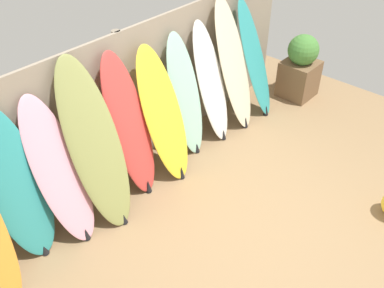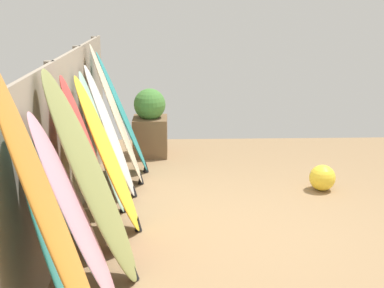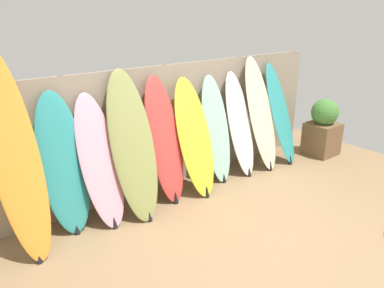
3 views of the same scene
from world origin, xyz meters
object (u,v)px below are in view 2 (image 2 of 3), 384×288
(surfboard_yellow_5, at_px, (109,157))
(surfboard_cream_8, at_px, (117,117))
(surfboard_red_4, at_px, (93,168))
(surfboard_pink_2, at_px, (76,216))
(surfboard_seafoam_6, at_px, (103,145))
(surfboard_teal_1, at_px, (52,235))
(surfboard_olive_3, at_px, (92,181))
(surfboard_white_7, at_px, (111,134))
(planter_box, at_px, (150,124))
(surfboard_teal_9, at_px, (123,115))
(surfboard_orange_0, at_px, (56,231))
(beach_ball, at_px, (322,178))

(surfboard_yellow_5, height_order, surfboard_cream_8, surfboard_cream_8)
(surfboard_red_4, bearing_deg, surfboard_pink_2, -179.42)
(surfboard_cream_8, bearing_deg, surfboard_seafoam_6, 175.71)
(surfboard_teal_1, relative_size, surfboard_olive_3, 0.91)
(surfboard_olive_3, relative_size, surfboard_white_7, 1.14)
(surfboard_teal_1, bearing_deg, surfboard_white_7, -1.47)
(surfboard_olive_3, height_order, planter_box, surfboard_olive_3)
(planter_box, bearing_deg, surfboard_red_4, 173.29)
(surfboard_seafoam_6, bearing_deg, surfboard_yellow_5, -166.37)
(surfboard_red_4, bearing_deg, surfboard_white_7, 0.11)
(surfboard_red_4, xyz_separation_m, surfboard_teal_9, (2.36, -0.06, -0.03))
(surfboard_orange_0, height_order, surfboard_pink_2, surfboard_orange_0)
(surfboard_yellow_5, xyz_separation_m, surfboard_cream_8, (1.43, 0.06, 0.08))
(surfboard_seafoam_6, height_order, surfboard_cream_8, surfboard_cream_8)
(surfboard_yellow_5, bearing_deg, surfboard_teal_9, 0.96)
(surfboard_red_4, bearing_deg, planter_box, -6.71)
(surfboard_red_4, distance_m, surfboard_cream_8, 1.89)
(surfboard_teal_1, distance_m, planter_box, 4.59)
(surfboard_cream_8, bearing_deg, surfboard_olive_3, -179.01)
(surfboard_pink_2, xyz_separation_m, surfboard_red_4, (0.95, 0.01, 0.06))
(surfboard_olive_3, distance_m, planter_box, 3.76)
(surfboard_teal_1, bearing_deg, planter_box, -5.65)
(beach_ball, bearing_deg, surfboard_seafoam_6, 103.34)
(surfboard_cream_8, relative_size, planter_box, 1.77)
(surfboard_cream_8, height_order, beach_ball, surfboard_cream_8)
(surfboard_teal_9, bearing_deg, surfboard_cream_8, 176.86)
(surfboard_teal_1, height_order, surfboard_seafoam_6, surfboard_teal_1)
(surfboard_cream_8, bearing_deg, surfboard_white_7, 175.43)
(surfboard_teal_1, xyz_separation_m, surfboard_seafoam_6, (2.33, -0.04, -0.04))
(surfboard_olive_3, xyz_separation_m, beach_ball, (2.13, -2.52, -0.75))
(surfboard_red_4, bearing_deg, surfboard_cream_8, -0.99)
(surfboard_yellow_5, distance_m, surfboard_teal_9, 1.91)
(surfboard_orange_0, xyz_separation_m, surfboard_seafoam_6, (2.86, 0.11, -0.31))
(surfboard_teal_1, bearing_deg, surfboard_seafoam_6, -0.96)
(surfboard_pink_2, xyz_separation_m, surfboard_white_7, (2.39, 0.01, 0.01))
(surfboard_white_7, bearing_deg, surfboard_orange_0, -178.62)
(surfboard_yellow_5, bearing_deg, surfboard_pink_2, 176.69)
(surfboard_orange_0, bearing_deg, surfboard_pink_2, 4.14)
(surfboard_orange_0, relative_size, planter_box, 2.15)
(beach_ball, bearing_deg, surfboard_pink_2, 134.54)
(surfboard_yellow_5, xyz_separation_m, surfboard_seafoam_6, (0.52, 0.13, -0.02))
(surfboard_teal_9, xyz_separation_m, planter_box, (0.84, -0.32, -0.33))
(surfboard_white_7, xyz_separation_m, surfboard_teal_9, (0.92, -0.06, 0.02))
(surfboard_orange_0, xyz_separation_m, surfboard_white_7, (3.33, 0.08, -0.30))
(surfboard_olive_3, bearing_deg, surfboard_teal_9, 0.31)
(beach_ball, bearing_deg, surfboard_teal_9, 73.33)
(surfboard_white_7, bearing_deg, beach_ball, -86.56)
(surfboard_teal_1, bearing_deg, surfboard_pink_2, -11.66)
(surfboard_seafoam_6, relative_size, surfboard_cream_8, 0.88)
(surfboard_red_4, xyz_separation_m, beach_ball, (1.60, -2.60, -0.69))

